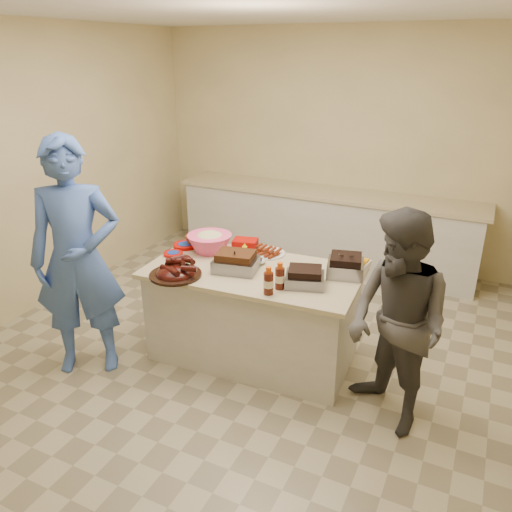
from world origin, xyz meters
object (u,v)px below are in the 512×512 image
at_px(rib_platter, 176,276).
at_px(coleslaw_bowl, 210,251).
at_px(guest_gray, 386,418).
at_px(island, 253,355).
at_px(roasting_pan, 345,275).
at_px(mustard_bottle, 245,256).
at_px(guest_blue, 93,364).
at_px(bbq_bottle_a, 268,294).
at_px(bbq_bottle_b, 280,288).
at_px(plastic_cup, 192,246).

bearing_deg(rib_platter, coleslaw_bowl, 91.98).
bearing_deg(coleslaw_bowl, rib_platter, -88.02).
xyz_separation_m(coleslaw_bowl, guest_gray, (1.71, -0.49, -0.80)).
height_order(island, roasting_pan, roasting_pan).
relative_size(rib_platter, mustard_bottle, 3.53).
relative_size(rib_platter, guest_blue, 0.21).
relative_size(island, bbq_bottle_a, 8.07).
bearing_deg(bbq_bottle_b, plastic_cup, 156.76).
height_order(coleslaw_bowl, plastic_cup, coleslaw_bowl).
height_order(coleslaw_bowl, guest_blue, coleslaw_bowl).
bearing_deg(rib_platter, bbq_bottle_a, 2.31).
xyz_separation_m(roasting_pan, guest_gray, (0.51, -0.53, -0.80)).
distance_m(guest_blue, guest_gray, 2.38).
bearing_deg(mustard_bottle, coleslaw_bowl, -172.06).
bearing_deg(guest_blue, island, -1.88).
bearing_deg(rib_platter, island, 36.65).
relative_size(bbq_bottle_a, plastic_cup, 1.90).
distance_m(coleslaw_bowl, guest_gray, 1.95).
bearing_deg(guest_gray, roasting_pan, 173.28).
xyz_separation_m(plastic_cup, guest_blue, (-0.43, -0.93, -0.80)).
xyz_separation_m(island, roasting_pan, (0.69, 0.22, 0.80)).
xyz_separation_m(plastic_cup, guest_gray, (1.92, -0.54, -0.80)).
relative_size(bbq_bottle_b, mustard_bottle, 1.80).
height_order(roasting_pan, bbq_bottle_a, bbq_bottle_a).
bearing_deg(guest_blue, bbq_bottle_b, -15.14).
relative_size(rib_platter, roasting_pan, 1.48).
height_order(bbq_bottle_b, guest_blue, bbq_bottle_b).
xyz_separation_m(island, guest_blue, (-1.15, -0.70, 0.00)).
bearing_deg(bbq_bottle_a, bbq_bottle_b, 71.44).
relative_size(island, bbq_bottle_b, 8.18).
distance_m(roasting_pan, mustard_bottle, 0.88).
relative_size(rib_platter, coleslaw_bowl, 1.05).
xyz_separation_m(rib_platter, coleslaw_bowl, (-0.02, 0.55, 0.00)).
height_order(island, mustard_bottle, mustard_bottle).
relative_size(bbq_bottle_a, mustard_bottle, 1.82).
bearing_deg(island, coleslaw_bowl, 156.54).
relative_size(coleslaw_bowl, plastic_cup, 3.50).
relative_size(roasting_pan, mustard_bottle, 2.38).
relative_size(rib_platter, guest_gray, 0.27).
relative_size(island, roasting_pan, 6.17).
xyz_separation_m(island, plastic_cup, (-0.72, 0.23, 0.80)).
height_order(island, coleslaw_bowl, coleslaw_bowl).
height_order(rib_platter, bbq_bottle_b, bbq_bottle_b).
distance_m(plastic_cup, guest_gray, 2.15).
xyz_separation_m(bbq_bottle_b, guest_gray, (0.87, -0.09, -0.80)).
height_order(island, rib_platter, rib_platter).
relative_size(roasting_pan, plastic_cup, 2.49).
distance_m(plastic_cup, guest_blue, 1.30).
bearing_deg(coleslaw_bowl, bbq_bottle_b, -26.01).
xyz_separation_m(rib_platter, mustard_bottle, (0.30, 0.60, 0.00)).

